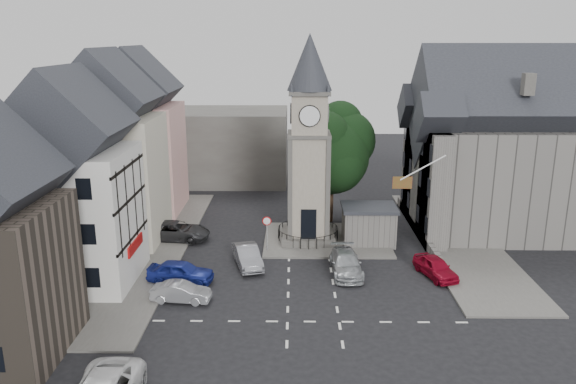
{
  "coord_description": "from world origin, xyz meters",
  "views": [
    {
      "loc": [
        -1.13,
        -34.86,
        15.96
      ],
      "look_at": [
        -1.59,
        5.0,
        4.9
      ],
      "focal_mm": 35.0,
      "sensor_mm": 36.0,
      "label": 1
    }
  ],
  "objects_px": {
    "stone_shelter": "(369,224)",
    "pedestrian": "(455,236)",
    "clock_tower": "(309,142)",
    "car_west_blue": "(181,272)",
    "car_east_red": "(435,267)"
  },
  "relations": [
    {
      "from": "clock_tower",
      "to": "car_west_blue",
      "type": "xyz_separation_m",
      "value": [
        -8.74,
        -8.16,
        -7.36
      ]
    },
    {
      "from": "clock_tower",
      "to": "car_west_blue",
      "type": "distance_m",
      "value": 14.04
    },
    {
      "from": "car_east_red",
      "to": "clock_tower",
      "type": "bearing_deg",
      "value": 123.03
    },
    {
      "from": "pedestrian",
      "to": "car_west_blue",
      "type": "bearing_deg",
      "value": 12.68
    },
    {
      "from": "clock_tower",
      "to": "pedestrian",
      "type": "xyz_separation_m",
      "value": [
        11.5,
        -1.17,
        -7.25
      ]
    },
    {
      "from": "car_west_blue",
      "to": "car_east_red",
      "type": "xyz_separation_m",
      "value": [
        17.34,
        1.16,
        -0.07
      ]
    },
    {
      "from": "stone_shelter",
      "to": "pedestrian",
      "type": "bearing_deg",
      "value": -5.78
    },
    {
      "from": "stone_shelter",
      "to": "car_east_red",
      "type": "height_order",
      "value": "stone_shelter"
    },
    {
      "from": "clock_tower",
      "to": "stone_shelter",
      "type": "bearing_deg",
      "value": -5.84
    },
    {
      "from": "clock_tower",
      "to": "pedestrian",
      "type": "relative_size",
      "value": 9.32
    },
    {
      "from": "stone_shelter",
      "to": "car_east_red",
      "type": "bearing_deg",
      "value": -59.67
    },
    {
      "from": "car_east_red",
      "to": "pedestrian",
      "type": "xyz_separation_m",
      "value": [
        2.9,
        5.82,
        0.18
      ]
    },
    {
      "from": "stone_shelter",
      "to": "car_east_red",
      "type": "relative_size",
      "value": 1.06
    },
    {
      "from": "clock_tower",
      "to": "car_east_red",
      "type": "xyz_separation_m",
      "value": [
        8.6,
        -6.99,
        -7.43
      ]
    },
    {
      "from": "clock_tower",
      "to": "pedestrian",
      "type": "bearing_deg",
      "value": -5.8
    }
  ]
}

